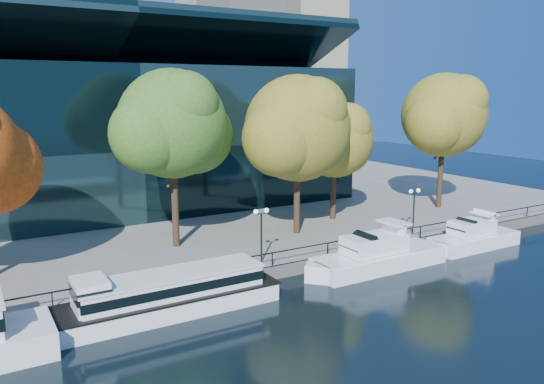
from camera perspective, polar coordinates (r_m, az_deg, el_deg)
ground at (r=36.76m, az=2.66°, el=-10.78°), size 160.00×160.00×0.00m
promenade at (r=68.81m, az=-14.19°, el=-0.40°), size 90.00×67.08×1.00m
railing at (r=38.71m, az=0.03°, el=-6.59°), size 88.20×0.08×0.99m
convention_building at (r=62.30m, az=-16.85°, el=5.76°), size 50.00×24.57×21.43m
tour_boat at (r=33.62m, az=-12.15°, el=-10.77°), size 16.01×3.57×3.04m
cruiser_near at (r=41.59m, az=10.98°, el=-6.73°), size 12.40×3.19×3.59m
cruiser_far at (r=49.29m, az=20.64°, el=-4.56°), size 9.96×2.76×3.25m
tree_2 at (r=42.68m, az=-10.42°, el=6.97°), size 10.77×8.83×14.28m
tree_3 at (r=46.17m, az=3.00°, el=6.61°), size 11.52×9.45×13.94m
tree_4 at (r=51.97m, az=6.90°, el=5.48°), size 9.35×7.66×11.65m
tree_5 at (r=59.64m, az=18.16°, el=7.68°), size 11.10×9.10×14.42m
lamp_1 at (r=39.10m, az=-1.16°, el=-3.30°), size 1.26×0.36×4.03m
lamp_2 at (r=48.47m, az=15.04°, el=-0.90°), size 1.26×0.36×4.03m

